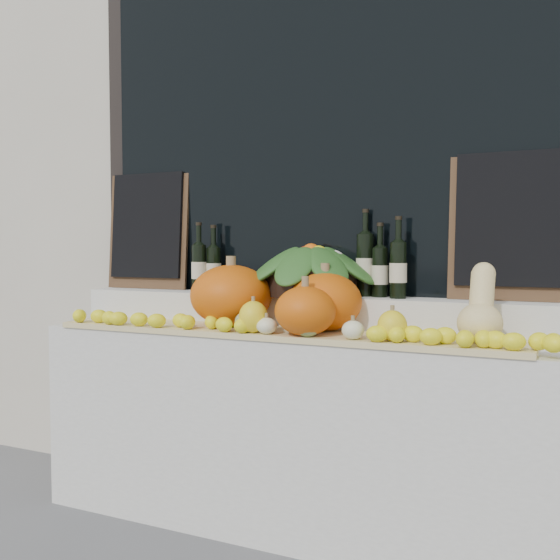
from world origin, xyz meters
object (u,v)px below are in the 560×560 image
at_px(pumpkin_left, 231,295).
at_px(butternut_squash, 481,311).
at_px(wine_bottle_tall, 365,264).
at_px(produce_bowl, 311,269).
at_px(pumpkin_right, 325,302).

xyz_separation_m(pumpkin_left, butternut_squash, (1.09, -0.04, -0.02)).
bearing_deg(wine_bottle_tall, butternut_squash, -29.46).
relative_size(produce_bowl, wine_bottle_tall, 1.64).
relative_size(pumpkin_right, butternut_squash, 1.05).
xyz_separation_m(pumpkin_left, pumpkin_right, (0.45, 0.02, -0.01)).
bearing_deg(pumpkin_right, butternut_squash, -5.16).
xyz_separation_m(pumpkin_right, butternut_squash, (0.65, -0.06, -0.01)).
bearing_deg(pumpkin_right, wine_bottle_tall, 68.02).
distance_m(butternut_squash, wine_bottle_tall, 0.65).
relative_size(pumpkin_right, produce_bowl, 0.49).
bearing_deg(butternut_squash, produce_bowl, 162.80).
bearing_deg(pumpkin_right, pumpkin_left, -177.30).
height_order(pumpkin_left, produce_bowl, produce_bowl).
relative_size(pumpkin_left, produce_bowl, 0.57).
height_order(pumpkin_right, butternut_squash, butternut_squash).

